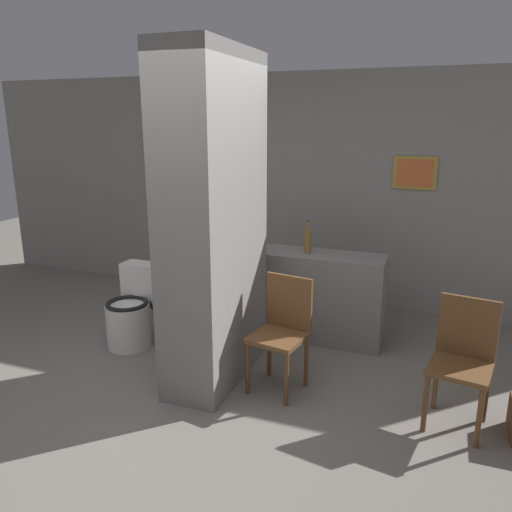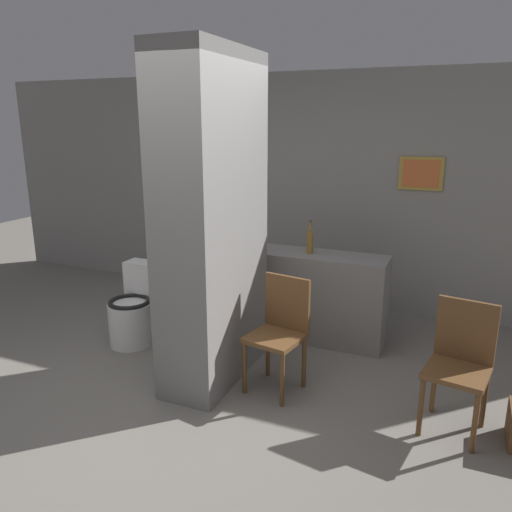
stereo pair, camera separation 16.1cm
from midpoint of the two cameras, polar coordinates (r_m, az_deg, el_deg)
ground_plane at (r=4.01m, az=-9.02°, el=-16.16°), size 14.00×14.00×0.00m
wall_back at (r=5.87m, az=4.11°, el=7.60°), size 8.00×0.09×2.60m
pillar_center at (r=3.93m, az=-3.80°, el=3.82°), size 0.50×1.13×2.60m
counter_shelf at (r=4.88m, az=8.10°, el=-4.66°), size 1.28×0.44×0.86m
toilet at (r=4.93m, az=-12.84°, el=-6.14°), size 0.41×0.57×0.75m
chair_near_pillar at (r=3.96m, az=3.92°, el=-8.25°), size 0.46×0.46×0.90m
chair_by_doorway at (r=3.75m, az=23.43°, el=-10.92°), size 0.46×0.46×0.90m
bicycle at (r=5.18m, az=-3.92°, el=-4.08°), size 1.69×0.42×0.76m
bottle_tall at (r=4.75m, az=7.14°, el=1.71°), size 0.06×0.06×0.32m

